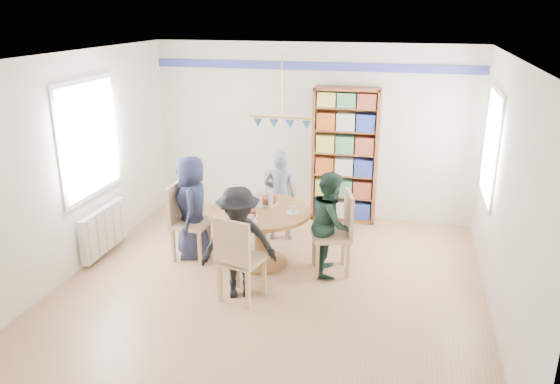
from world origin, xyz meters
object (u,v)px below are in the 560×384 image
(radiator, at_px, (104,230))
(person_far, at_px, (280,196))
(person_right, at_px, (331,223))
(chair_left, at_px, (184,218))
(chair_near, at_px, (238,256))
(bookshelf, at_px, (345,157))
(chair_right, at_px, (338,229))
(person_left, at_px, (192,207))
(person_near, at_px, (239,243))
(chair_far, at_px, (278,201))
(dining_table, at_px, (260,224))

(radiator, xyz_separation_m, person_far, (2.18, 1.07, 0.31))
(person_right, bearing_deg, chair_left, 83.57)
(chair_near, relative_size, bookshelf, 0.50)
(radiator, height_order, chair_left, chair_left)
(chair_right, distance_m, person_far, 1.28)
(chair_right, distance_m, person_left, 1.95)
(person_left, height_order, person_near, person_left)
(radiator, relative_size, chair_right, 0.95)
(person_left, distance_m, person_right, 1.86)
(person_far, bearing_deg, chair_left, 27.74)
(radiator, xyz_separation_m, person_near, (2.12, -0.64, 0.31))
(chair_right, bearing_deg, person_right, -174.46)
(chair_far, bearing_deg, person_right, -48.01)
(chair_left, distance_m, person_right, 1.94)
(chair_far, bearing_deg, chair_right, -45.08)
(radiator, xyz_separation_m, person_right, (3.04, 0.22, 0.30))
(dining_table, distance_m, chair_left, 1.03)
(person_right, relative_size, person_far, 1.00)
(chair_right, height_order, person_left, person_left)
(chair_near, bearing_deg, dining_table, 90.87)
(radiator, bearing_deg, person_left, 12.27)
(chair_left, xyz_separation_m, chair_right, (2.03, 0.05, 0.02))
(chair_right, xyz_separation_m, chair_far, (-1.03, 1.03, -0.08))
(person_left, distance_m, person_near, 1.30)
(dining_table, height_order, chair_far, chair_far)
(dining_table, relative_size, chair_left, 1.27)
(dining_table, distance_m, chair_near, 0.99)
(bookshelf, bearing_deg, chair_far, -137.52)
(chair_right, bearing_deg, chair_left, -178.60)
(chair_far, height_order, bookshelf, bookshelf)
(radiator, distance_m, chair_near, 2.29)
(dining_table, bearing_deg, bookshelf, 65.34)
(chair_left, bearing_deg, chair_right, 1.40)
(person_near, height_order, bookshelf, bookshelf)
(radiator, distance_m, chair_far, 2.45)
(chair_right, xyz_separation_m, chair_near, (-0.99, -1.00, -0.01))
(bookshelf, bearing_deg, dining_table, -114.66)
(person_far, distance_m, person_near, 1.71)
(chair_near, bearing_deg, person_far, 88.95)
(dining_table, distance_m, chair_right, 1.00)
(radiator, distance_m, dining_table, 2.15)
(chair_far, xyz_separation_m, chair_near, (0.04, -2.02, 0.07))
(person_left, bearing_deg, chair_near, 23.60)
(dining_table, bearing_deg, chair_far, 91.29)
(chair_left, xyz_separation_m, chair_far, (1.00, 1.08, -0.06))
(chair_near, height_order, person_left, person_left)
(person_far, bearing_deg, dining_table, 74.62)
(person_near, bearing_deg, chair_near, -99.51)
(person_near, relative_size, bookshelf, 0.64)
(person_left, xyz_separation_m, person_right, (1.86, -0.04, -0.04))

